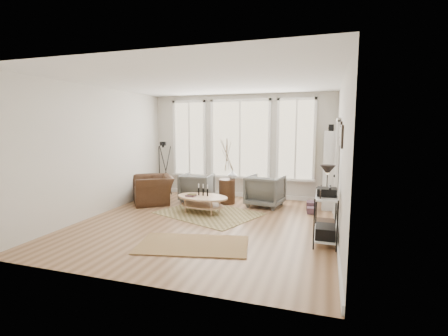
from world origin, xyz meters
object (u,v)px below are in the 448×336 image
(coffee_table, at_px, (202,200))
(accent_chair, at_px, (153,189))
(low_shelf, at_px, (326,212))
(side_table, at_px, (227,171))
(armchair_right, at_px, (265,191))
(bookcase, at_px, (330,169))
(armchair_left, at_px, (197,187))

(coffee_table, relative_size, accent_chair, 1.23)
(low_shelf, bearing_deg, coffee_table, 159.41)
(low_shelf, distance_m, side_table, 3.28)
(side_table, xyz_separation_m, accent_chair, (-1.87, -0.54, -0.50))
(low_shelf, bearing_deg, armchair_right, 124.86)
(coffee_table, relative_size, armchair_right, 1.56)
(side_table, bearing_deg, bookcase, 9.00)
(low_shelf, xyz_separation_m, armchair_right, (-1.47, 2.11, -0.11))
(bookcase, xyz_separation_m, coffee_table, (-2.82, -1.48, -0.65))
(armchair_left, bearing_deg, coffee_table, 114.00)
(coffee_table, height_order, accent_chair, accent_chair)
(armchair_right, bearing_deg, armchair_left, 9.51)
(side_table, bearing_deg, armchair_left, -179.14)
(armchair_left, bearing_deg, armchair_right, 176.48)
(armchair_left, height_order, side_table, side_table)
(low_shelf, xyz_separation_m, accent_chair, (-4.36, 1.57, -0.15))
(low_shelf, xyz_separation_m, side_table, (-2.49, 2.12, 0.35))
(bookcase, relative_size, armchair_left, 2.48)
(armchair_right, height_order, accent_chair, armchair_right)
(coffee_table, bearing_deg, accent_chair, 161.44)
(armchair_left, xyz_separation_m, accent_chair, (-1.03, -0.53, -0.02))
(low_shelf, bearing_deg, side_table, 139.58)
(side_table, bearing_deg, low_shelf, -40.42)
(side_table, bearing_deg, accent_chair, -163.82)
(low_shelf, relative_size, coffee_table, 0.96)
(coffee_table, bearing_deg, bookcase, 27.75)
(armchair_right, xyz_separation_m, side_table, (-1.01, 0.00, 0.46))
(bookcase, xyz_separation_m, accent_chair, (-4.42, -0.95, -0.60))
(bookcase, xyz_separation_m, armchair_right, (-1.53, -0.41, -0.56))
(bookcase, relative_size, side_table, 1.15)
(bookcase, relative_size, armchair_right, 2.36)
(bookcase, relative_size, coffee_table, 1.52)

